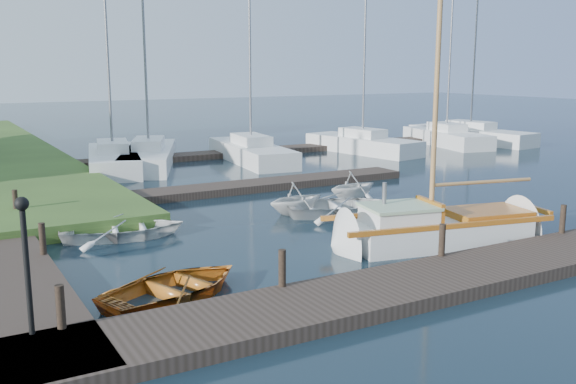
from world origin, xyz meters
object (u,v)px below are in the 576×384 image
sailboat (442,231)px  marina_boat_4 (363,143)px  mooring_post_3 (563,219)px  tender_d (353,183)px  mooring_post_1 (282,268)px  mooring_post_4 (42,239)px  tender_b (297,196)px  mooring_post_2 (442,240)px  tender_a (123,226)px  marina_boat_1 (149,155)px  lamp_post (25,247)px  marina_boat_7 (470,134)px  mooring_post_5 (15,202)px  dinghy (175,282)px  tender_c (343,203)px  marina_boat_6 (446,136)px  marina_boat_2 (251,150)px  marina_boat_0 (113,158)px  mooring_post_0 (61,307)px

sailboat → marina_boat_4: (9.69, 16.94, 0.24)m
mooring_post_3 → tender_d: tender_d is taller
mooring_post_1 → mooring_post_3: size_ratio=1.00×
mooring_post_4 → tender_b: tender_b is taller
mooring_post_2 → marina_boat_4: marina_boat_4 is taller
sailboat → tender_d: (1.50, 6.37, 0.23)m
tender_b → tender_d: 3.27m
mooring_post_2 → mooring_post_3: same height
tender_a → tender_d: tender_d is taller
mooring_post_3 → marina_boat_1: 20.44m
lamp_post → marina_boat_7: bearing=32.7°
mooring_post_4 → mooring_post_5: 5.00m
mooring_post_1 → tender_b: size_ratio=0.36×
marina_boat_1 → marina_boat_4: 12.41m
dinghy → tender_d: (9.49, 6.78, 0.22)m
lamp_post → dinghy: size_ratio=0.71×
tender_c → marina_boat_6: 21.32m
lamp_post → marina_boat_1: bearing=66.9°
tender_a → mooring_post_5: bearing=47.7°
marina_boat_4 → mooring_post_4: bearing=115.0°
mooring_post_5 → marina_boat_2: 15.25m
sailboat → marina_boat_0: marina_boat_0 is taller
tender_b → marina_boat_6: bearing=-67.0°
mooring_post_3 → marina_boat_2: size_ratio=0.07×
mooring_post_1 → mooring_post_0: bearing=180.0°
lamp_post → mooring_post_1: bearing=0.0°
tender_a → marina_boat_1: 13.87m
tender_a → tender_c: tender_c is taller
mooring_post_0 → marina_boat_4: bearing=42.6°
mooring_post_0 → lamp_post: bearing=180.0°
mooring_post_5 → dinghy: size_ratio=0.23×
lamp_post → tender_b: (9.46, 6.97, -1.28)m
marina_boat_7 → dinghy: bearing=116.9°
marina_boat_2 → marina_boat_4: size_ratio=0.98×
mooring_post_5 → marina_boat_7: (29.00, 9.27, -0.13)m
marina_boat_4 → marina_boat_7: marina_boat_4 is taller
mooring_post_1 → marina_boat_4: size_ratio=0.07×
tender_d → marina_boat_7: 20.75m
mooring_post_1 → tender_d: (7.56, 8.03, -0.12)m
lamp_post → tender_c: lamp_post is taller
tender_d → marina_boat_1: 12.35m
tender_d → marina_boat_6: (15.01, 10.92, -0.01)m
mooring_post_0 → sailboat: bearing=8.9°
tender_b → marina_boat_0: marina_boat_0 is taller
marina_boat_0 → marina_boat_2: 7.08m
tender_c → marina_boat_7: bearing=-38.0°
sailboat → tender_a: 9.13m
marina_boat_0 → marina_boat_1: 1.88m
mooring_post_0 → marina_boat_4: size_ratio=0.07×
marina_boat_1 → marina_boat_0: bearing=120.2°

